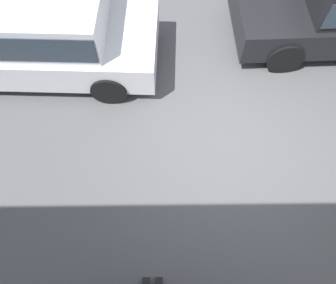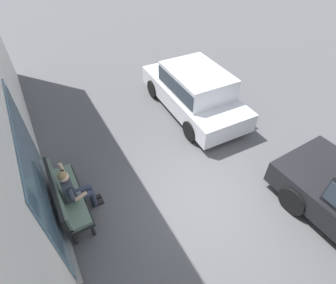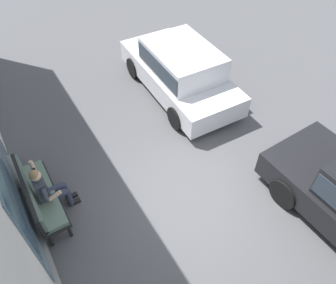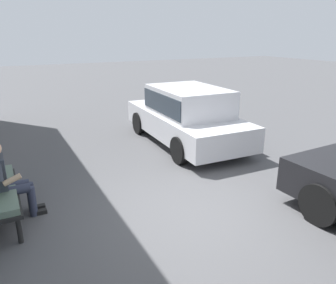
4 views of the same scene
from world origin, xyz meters
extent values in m
plane|color=#4C4C4F|center=(0.00, 0.00, 0.00)|extent=(60.00, 60.00, 0.00)
cube|color=slate|center=(1.31, 3.18, 1.45)|extent=(3.40, 0.03, 2.50)
cube|color=gray|center=(1.31, 3.15, 0.18)|extent=(3.60, 0.12, 0.10)
cylinder|color=black|center=(2.17, 3.00, 0.20)|extent=(0.07, 0.07, 0.40)
cylinder|color=black|center=(0.45, 3.00, 0.20)|extent=(0.07, 0.07, 0.40)
cylinder|color=black|center=(2.17, 2.61, 0.20)|extent=(0.07, 0.07, 0.40)
cylinder|color=black|center=(0.45, 2.61, 0.20)|extent=(0.07, 0.07, 0.40)
cube|color=black|center=(1.31, 2.81, 0.43)|extent=(1.89, 0.55, 0.06)
cube|color=slate|center=(1.31, 2.81, 0.51)|extent=(1.83, 0.49, 0.10)
cube|color=black|center=(1.31, 3.04, 0.73)|extent=(1.89, 0.07, 0.55)
cube|color=slate|center=(1.31, 2.98, 0.73)|extent=(1.83, 0.06, 0.47)
cylinder|color=#2D3347|center=(1.33, 2.57, 0.51)|extent=(0.15, 0.42, 0.15)
cylinder|color=#2D3347|center=(1.33, 2.36, 0.25)|extent=(0.12, 0.12, 0.51)
cube|color=black|center=(1.33, 2.28, 0.04)|extent=(0.10, 0.24, 0.07)
cylinder|color=#2D3347|center=(1.15, 2.57, 0.51)|extent=(0.15, 0.42, 0.15)
cylinder|color=#2D3347|center=(1.15, 2.36, 0.25)|extent=(0.12, 0.12, 0.51)
cube|color=black|center=(1.15, 2.28, 0.04)|extent=(0.10, 0.24, 0.07)
cube|color=#2D3347|center=(1.24, 2.78, 0.51)|extent=(0.34, 0.24, 0.14)
cube|color=#333842|center=(1.24, 2.78, 0.79)|extent=(0.38, 0.22, 0.56)
sphere|color=tan|center=(1.24, 2.78, 1.21)|extent=(0.22, 0.22, 0.22)
sphere|color=olive|center=(1.24, 2.79, 1.24)|extent=(0.20, 0.20, 0.20)
cylinder|color=#333842|center=(1.00, 2.76, 0.90)|extent=(0.20, 0.10, 0.28)
cylinder|color=tan|center=(0.95, 2.60, 0.78)|extent=(0.08, 0.27, 0.17)
cylinder|color=#333842|center=(1.48, 2.78, 0.97)|extent=(0.25, 0.10, 0.22)
cylinder|color=tan|center=(1.55, 2.76, 1.16)|extent=(0.16, 0.08, 0.25)
cube|color=black|center=(1.38, 2.76, 1.20)|extent=(0.02, 0.07, 0.15)
cylinder|color=black|center=(-1.19, -1.58, 0.34)|extent=(0.68, 0.20, 0.68)
cube|color=silver|center=(3.31, -1.81, 0.54)|extent=(4.33, 1.96, 0.60)
cube|color=silver|center=(3.14, -1.80, 1.19)|extent=(2.28, 1.67, 0.69)
cube|color=#28333D|center=(3.14, -1.80, 1.19)|extent=(2.24, 1.70, 0.48)
cylinder|color=black|center=(4.67, -1.00, 0.32)|extent=(0.65, 0.21, 0.64)
cylinder|color=black|center=(4.60, -2.72, 0.32)|extent=(0.65, 0.21, 0.64)
cylinder|color=black|center=(2.03, -0.90, 0.32)|extent=(0.65, 0.21, 0.64)
cylinder|color=black|center=(1.96, -2.61, 0.32)|extent=(0.65, 0.21, 0.64)
camera|label=1|loc=(1.03, 2.60, 4.99)|focal=35.00mm
camera|label=2|loc=(-2.79, 2.60, 5.37)|focal=28.00mm
camera|label=3|loc=(-3.30, 2.60, 6.15)|focal=35.00mm
camera|label=4|loc=(-4.09, 2.60, 2.86)|focal=35.00mm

